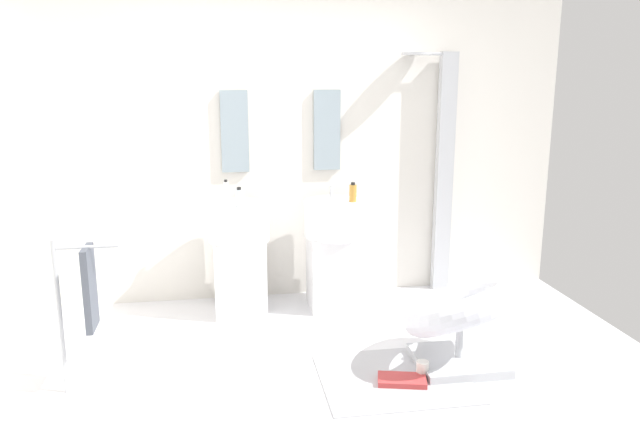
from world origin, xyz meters
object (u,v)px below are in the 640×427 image
soap_bottle_clear (239,198)px  pedestal_sink_left (240,254)px  pedestal_sink_right (334,250)px  shower_column (443,168)px  lounge_chair (461,315)px  towel_rack (85,292)px  coffee_mug (422,369)px  soap_bottle_amber (353,193)px  soap_bottle_white (226,192)px  magazine_red (402,380)px

soap_bottle_clear → pedestal_sink_left: bearing=93.6°
pedestal_sink_right → shower_column: size_ratio=0.48×
pedestal_sink_right → shower_column: 1.20m
lounge_chair → towel_rack: 2.33m
coffee_mug → soap_bottle_clear: 1.84m
lounge_chair → coffee_mug: size_ratio=10.85×
pedestal_sink_right → soap_bottle_clear: 0.90m
shower_column → soap_bottle_amber: size_ratio=13.29×
pedestal_sink_left → shower_column: size_ratio=0.48×
pedestal_sink_left → soap_bottle_white: size_ratio=5.53×
magazine_red → coffee_mug: coffee_mug is taller
shower_column → towel_rack: 3.07m
towel_rack → coffee_mug: (2.02, -0.18, -0.57)m
shower_column → soap_bottle_amber: bearing=-158.5°
lounge_chair → soap_bottle_clear: bearing=142.4°
pedestal_sink_left → soap_bottle_clear: 0.49m
coffee_mug → soap_bottle_amber: size_ratio=0.66×
towel_rack → coffee_mug: towel_rack is taller
towel_rack → magazine_red: bearing=-7.2°
coffee_mug → soap_bottle_white: soap_bottle_white is taller
pedestal_sink_left → pedestal_sink_right: 0.76m
pedestal_sink_right → soap_bottle_white: (-0.84, 0.09, 0.49)m
lounge_chair → magazine_red: 0.58m
shower_column → magazine_red: 2.11m
magazine_red → soap_bottle_white: soap_bottle_white is taller
lounge_chair → soap_bottle_clear: (-1.37, 1.05, 0.61)m
soap_bottle_amber → pedestal_sink_left: bearing=176.2°
magazine_red → soap_bottle_amber: 1.60m
shower_column → soap_bottle_amber: 0.93m
coffee_mug → soap_bottle_white: size_ratio=0.57×
magazine_red → pedestal_sink_right: bearing=111.5°
pedestal_sink_left → soap_bottle_amber: soap_bottle_amber is taller
magazine_red → soap_bottle_amber: (-0.04, 1.30, 0.93)m
pedestal_sink_left → lounge_chair: size_ratio=0.90×
magazine_red → soap_bottle_white: size_ratio=1.66×
pedestal_sink_right → towel_rack: size_ratio=1.04×
pedestal_sink_left → soap_bottle_white: bearing=133.3°
pedestal_sink_left → shower_column: bearing=9.1°
soap_bottle_amber → soap_bottle_white: (-0.98, 0.15, 0.01)m
pedestal_sink_left → soap_bottle_clear: soap_bottle_clear is taller
pedestal_sink_left → shower_column: (1.76, 0.28, 0.60)m
soap_bottle_clear → coffee_mug: bearing=-47.8°
towel_rack → soap_bottle_clear: 1.42m
towel_rack → coffee_mug: size_ratio=9.36×
soap_bottle_clear → soap_bottle_amber: bearing=3.5°
pedestal_sink_right → lounge_chair: 1.33m
pedestal_sink_right → soap_bottle_amber: bearing=-23.0°
soap_bottle_clear → soap_bottle_white: (-0.09, 0.21, 0.01)m
pedestal_sink_left → towel_rack: size_ratio=1.04×
soap_bottle_white → pedestal_sink_left: bearing=-46.7°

